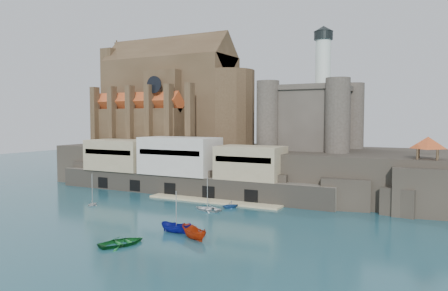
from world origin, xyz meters
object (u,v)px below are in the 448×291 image
Objects in this scene: church at (174,102)px; castle_keep at (312,114)px; boat_2 at (176,233)px; pavilion at (428,144)px.

castle_keep is (40.21, -0.78, -3.81)m from church.
castle_keep reaches higher than boat_2.
pavilion is 47.70m from boat_2.
church is 8.99× the size of boat_2.
pavilion is 1.22× the size of boat_2.
boat_2 is at bearing -135.51° from pavilion.
pavilion is (25.92, -15.08, -5.59)m from castle_keep.
church is 40.39m from castle_keep.
pavilion is at bearing -30.18° from castle_keep.
boat_2 is at bearing -98.27° from castle_keep.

